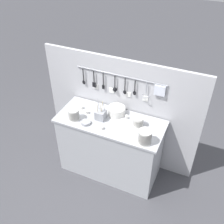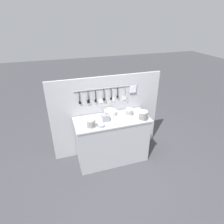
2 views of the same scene
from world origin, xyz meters
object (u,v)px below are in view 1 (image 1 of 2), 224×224
(cutlery_caddy, at_px, (101,115))
(cup_edge_near, at_px, (127,117))
(plate_stack, at_px, (116,111))
(cup_edge_far, at_px, (87,112))
(bowl_stack_back_corner, at_px, (145,137))
(cup_front_right, at_px, (148,133))
(steel_mixing_bowl, at_px, (86,123))
(bowl_stack_wide_centre, at_px, (74,114))
(cup_mid_row, at_px, (102,128))
(bowl_stack_nested_right, at_px, (138,122))
(cup_front_left, at_px, (82,107))

(cutlery_caddy, distance_m, cup_edge_near, 0.33)
(plate_stack, bearing_deg, cup_edge_far, -156.94)
(bowl_stack_back_corner, bearing_deg, cup_front_right, 93.18)
(plate_stack, bearing_deg, steel_mixing_bowl, -128.06)
(bowl_stack_wide_centre, relative_size, steel_mixing_bowl, 1.28)
(bowl_stack_back_corner, distance_m, bowl_stack_wide_centre, 0.95)
(cup_mid_row, bearing_deg, bowl_stack_nested_right, 31.42)
(bowl_stack_wide_centre, height_order, cup_mid_row, bowl_stack_wide_centre)
(steel_mixing_bowl, xyz_separation_m, cup_front_left, (-0.20, 0.26, 0.01))
(bowl_stack_back_corner, height_order, bowl_stack_wide_centre, bowl_stack_back_corner)
(plate_stack, xyz_separation_m, cup_mid_row, (-0.04, -0.35, -0.03))
(bowl_stack_wide_centre, relative_size, cup_front_left, 3.41)
(cup_edge_far, distance_m, cup_edge_near, 0.52)
(cup_front_right, relative_size, cup_front_left, 1.00)
(steel_mixing_bowl, bearing_deg, cup_front_right, 9.54)
(steel_mixing_bowl, distance_m, cup_front_left, 0.32)
(cutlery_caddy, bearing_deg, plate_stack, 50.64)
(steel_mixing_bowl, distance_m, cup_edge_near, 0.52)
(bowl_stack_wide_centre, xyz_separation_m, cutlery_caddy, (0.30, 0.15, -0.01))
(cup_edge_far, bearing_deg, cup_front_left, 150.29)
(steel_mixing_bowl, bearing_deg, cutlery_caddy, 53.34)
(bowl_stack_nested_right, relative_size, steel_mixing_bowl, 1.10)
(bowl_stack_back_corner, height_order, plate_stack, bowl_stack_back_corner)
(bowl_stack_nested_right, height_order, plate_stack, bowl_stack_nested_right)
(steel_mixing_bowl, bearing_deg, bowl_stack_wide_centre, 174.18)
(plate_stack, relative_size, steel_mixing_bowl, 1.91)
(steel_mixing_bowl, relative_size, cutlery_caddy, 0.43)
(cup_front_right, bearing_deg, cup_edge_near, 152.75)
(bowl_stack_back_corner, bearing_deg, cup_mid_row, 178.77)
(bowl_stack_wide_centre, height_order, plate_stack, bowl_stack_wide_centre)
(steel_mixing_bowl, xyz_separation_m, cup_edge_near, (0.42, 0.30, 0.01))
(bowl_stack_nested_right, distance_m, cup_edge_far, 0.69)
(plate_stack, xyz_separation_m, cup_edge_far, (-0.35, -0.15, -0.03))
(cup_edge_far, height_order, cup_edge_near, same)
(cup_mid_row, bearing_deg, plate_stack, 83.71)
(plate_stack, height_order, cup_edge_far, plate_stack)
(bowl_stack_back_corner, distance_m, cup_front_right, 0.17)
(cup_front_left, bearing_deg, steel_mixing_bowl, -51.83)
(cup_front_right, relative_size, cup_edge_far, 1.00)
(bowl_stack_nested_right, bearing_deg, cup_mid_row, -148.58)
(bowl_stack_back_corner, distance_m, cup_front_left, 1.01)
(bowl_stack_nested_right, distance_m, cup_edge_near, 0.20)
(bowl_stack_back_corner, relative_size, bowl_stack_nested_right, 1.33)
(cup_edge_near, bearing_deg, bowl_stack_back_corner, -43.20)
(bowl_stack_back_corner, distance_m, plate_stack, 0.62)
(cup_front_right, height_order, cup_edge_far, same)
(cup_mid_row, bearing_deg, cup_front_left, 147.98)
(cutlery_caddy, bearing_deg, bowl_stack_wide_centre, -153.95)
(cutlery_caddy, distance_m, cup_front_right, 0.64)
(cutlery_caddy, xyz_separation_m, cup_front_right, (0.64, -0.04, -0.04))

